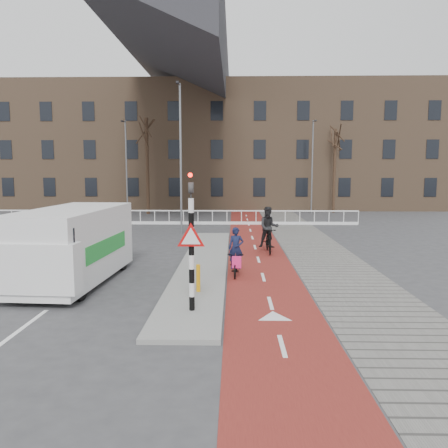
{
  "coord_description": "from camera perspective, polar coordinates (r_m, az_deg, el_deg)",
  "views": [
    {
      "loc": [
        0.47,
        -12.85,
        3.68
      ],
      "look_at": [
        0.07,
        5.0,
        1.5
      ],
      "focal_mm": 35.0,
      "sensor_mm": 36.0,
      "label": 1
    }
  ],
  "objects": [
    {
      "name": "bollard",
      "position": [
        13.03,
        -3.39,
        -7.06
      ],
      "size": [
        0.12,
        0.12,
        0.81
      ],
      "primitive_type": "cylinder",
      "color": "#F5A40D",
      "rests_on": "curb_island"
    },
    {
      "name": "cyclist_near",
      "position": [
        15.41,
        1.57,
        -4.65
      ],
      "size": [
        0.62,
        1.63,
        1.71
      ],
      "rotation": [
        0.0,
        0.0,
        -0.04
      ],
      "color": "black",
      "rests_on": "bike_lane"
    },
    {
      "name": "van",
      "position": [
        15.17,
        -19.17,
        -2.48
      ],
      "size": [
        2.6,
        5.83,
        2.46
      ],
      "rotation": [
        0.0,
        0.0,
        -0.06
      ],
      "color": "white",
      "rests_on": "ground"
    },
    {
      "name": "railing",
      "position": [
        30.54,
        -9.04,
        0.53
      ],
      "size": [
        28.0,
        0.1,
        0.99
      ],
      "color": "silver",
      "rests_on": "ground"
    },
    {
      "name": "bike_lane",
      "position": [
        23.17,
        3.83,
        -2.18
      ],
      "size": [
        2.5,
        60.0,
        0.01
      ],
      "primitive_type": "cube",
      "color": "maroon",
      "rests_on": "ground"
    },
    {
      "name": "streetlight_near",
      "position": [
        25.56,
        -5.67,
        8.32
      ],
      "size": [
        0.12,
        0.12,
        8.6
      ],
      "primitive_type": "cylinder",
      "color": "slate",
      "rests_on": "ground"
    },
    {
      "name": "traffic_signal",
      "position": [
        11.02,
        -4.3,
        -1.89
      ],
      "size": [
        0.8,
        0.8,
        3.68
      ],
      "color": "black",
      "rests_on": "curb_island"
    },
    {
      "name": "ground",
      "position": [
        13.38,
        -0.78,
        -9.01
      ],
      "size": [
        120.0,
        120.0,
        0.0
      ],
      "primitive_type": "plane",
      "color": "#38383A",
      "rests_on": "ground"
    },
    {
      "name": "sidewalk",
      "position": [
        23.46,
        10.68,
        -2.17
      ],
      "size": [
        3.0,
        60.0,
        0.01
      ],
      "primitive_type": "cube",
      "color": "slate",
      "rests_on": "ground"
    },
    {
      "name": "townhouse_row",
      "position": [
        45.18,
        -3.19,
        12.21
      ],
      "size": [
        46.0,
        10.0,
        15.9
      ],
      "color": "#7F6047",
      "rests_on": "ground"
    },
    {
      "name": "streetlight_left",
      "position": [
        36.69,
        -12.61,
        7.05
      ],
      "size": [
        0.12,
        0.12,
        7.68
      ],
      "primitive_type": "cylinder",
      "color": "slate",
      "rests_on": "ground"
    },
    {
      "name": "tree_right",
      "position": [
        39.69,
        14.23,
        6.71
      ],
      "size": [
        0.25,
        0.25,
        7.29
      ],
      "primitive_type": "cylinder",
      "color": "black",
      "rests_on": "ground"
    },
    {
      "name": "cyclist_far",
      "position": [
        19.64,
        5.85,
        -1.3
      ],
      "size": [
        0.91,
        1.97,
        2.08
      ],
      "rotation": [
        0.0,
        0.0,
        0.02
      ],
      "color": "black",
      "rests_on": "bike_lane"
    },
    {
      "name": "streetlight_right",
      "position": [
        38.39,
        11.45,
        7.25
      ],
      "size": [
        0.12,
        0.12,
        7.93
      ],
      "primitive_type": "cylinder",
      "color": "slate",
      "rests_on": "ground"
    },
    {
      "name": "curb_island",
      "position": [
        17.28,
        -2.63,
        -5.14
      ],
      "size": [
        1.8,
        16.0,
        0.12
      ],
      "primitive_type": "cube",
      "color": "gray",
      "rests_on": "ground"
    },
    {
      "name": "tree_mid",
      "position": [
        37.91,
        -9.99,
        7.42
      ],
      "size": [
        0.3,
        0.3,
        8.1
      ],
      "primitive_type": "cylinder",
      "color": "black",
      "rests_on": "ground"
    }
  ]
}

